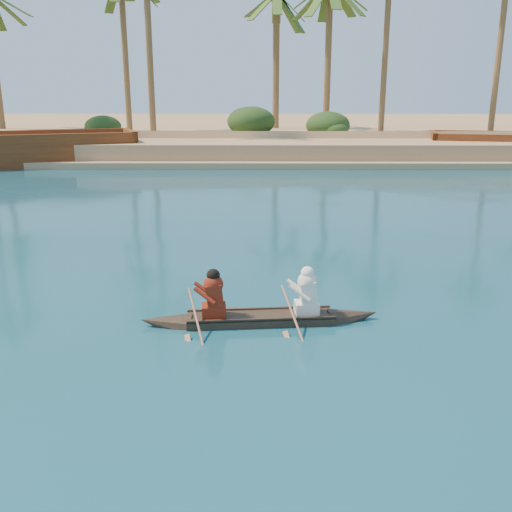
# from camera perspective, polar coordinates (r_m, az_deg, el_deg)

# --- Properties ---
(sandy_embankment) EXTENTS (150.00, 51.00, 1.50)m
(sandy_embankment) POSITION_cam_1_polar(r_m,az_deg,el_deg) (58.13, -5.86, 12.29)
(sandy_embankment) COLOR tan
(sandy_embankment) RESTS_ON ground
(palm_grove) EXTENTS (110.00, 14.00, 16.00)m
(palm_grove) POSITION_cam_1_polar(r_m,az_deg,el_deg) (46.36, -7.82, 20.53)
(palm_grove) COLOR #2C4D1B
(palm_grove) RESTS_ON ground
(shrub_cluster) EXTENTS (100.00, 6.00, 2.40)m
(shrub_cluster) POSITION_cam_1_polar(r_m,az_deg,el_deg) (42.86, -8.14, 11.79)
(shrub_cluster) COLOR #223613
(shrub_cluster) RESTS_ON ground
(canoe) EXTENTS (4.65, 1.04, 1.27)m
(canoe) POSITION_cam_1_polar(r_m,az_deg,el_deg) (11.01, 0.46, -5.49)
(canoe) COLOR #372A1E
(canoe) RESTS_ON ground
(barge_mid) EXTENTS (14.53, 9.14, 2.30)m
(barge_mid) POSITION_cam_1_polar(r_m,az_deg,el_deg) (37.98, -22.65, 9.60)
(barge_mid) COLOR brown
(barge_mid) RESTS_ON ground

